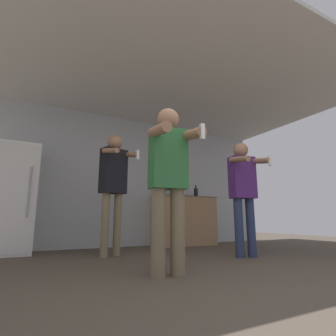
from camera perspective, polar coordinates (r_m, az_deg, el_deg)
name	(u,v)px	position (r m, az deg, el deg)	size (l,w,h in m)	color
ground_plane	(229,291)	(2.13, 13.05, -24.63)	(14.00, 14.00, 0.00)	#4C4238
wall_back	(109,179)	(5.20, -12.65, -2.41)	(7.00, 0.06, 2.55)	#B2B7BC
ceiling_slab	(145,76)	(4.09, -5.11, 19.28)	(7.00, 3.88, 0.05)	silver
refrigerator	(14,198)	(4.63, -30.53, -5.73)	(0.62, 0.70, 1.64)	white
counter	(184,221)	(5.46, 3.54, -11.38)	(1.29, 0.58, 0.97)	#997551
bottle_tall_gin	(183,192)	(5.42, 3.25, -5.23)	(0.09, 0.09, 0.26)	silver
bottle_dark_rum	(164,189)	(5.21, -0.94, -4.62)	(0.08, 0.08, 0.33)	silver
bottle_red_label	(176,190)	(5.34, 1.69, -4.81)	(0.08, 0.08, 0.33)	maroon
bottle_green_wine	(196,192)	(5.60, 6.11, -5.31)	(0.08, 0.08, 0.28)	black
person_woman_foreground	(169,175)	(2.54, 0.15, -1.51)	(0.47, 0.55, 1.62)	#75664C
person_man_side	(243,187)	(3.90, 16.06, -4.00)	(0.48, 0.58, 1.62)	navy
person_spectator_back	(113,180)	(3.92, -11.80, -2.49)	(0.51, 0.54, 1.77)	#75664C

